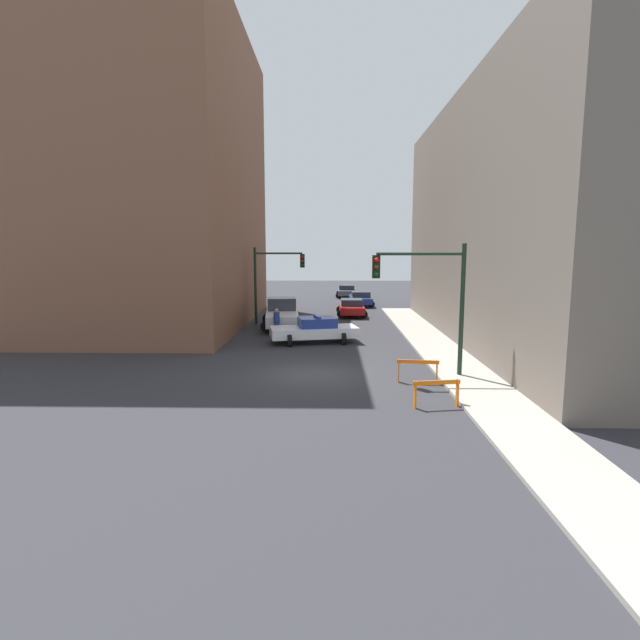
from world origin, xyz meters
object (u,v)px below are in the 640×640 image
parked_car_mid (361,298)px  pedestrian_crossing (277,322)px  white_truck (282,314)px  traffic_light_near (433,290)px  parked_car_far (347,291)px  parked_car_near (351,307)px  traffic_light_far (271,274)px  barrier_front (436,389)px  police_car (315,330)px  barrier_mid (418,367)px

parked_car_mid → pedestrian_crossing: 16.97m
white_truck → pedestrian_crossing: bearing=-95.9°
traffic_light_near → white_truck: bearing=120.2°
parked_car_far → parked_car_near: bearing=-88.4°
white_truck → pedestrian_crossing: (0.02, -3.26, -0.04)m
traffic_light_far → white_truck: traffic_light_far is taller
traffic_light_near → traffic_light_far: (-8.03, 14.06, -0.13)m
white_truck → parked_car_mid: (5.84, 12.68, -0.23)m
traffic_light_near → parked_car_far: 33.14m
barrier_front → parked_car_near: bearing=94.9°
police_car → barrier_mid: 9.19m
traffic_light_near → white_truck: 14.53m
white_truck → barrier_front: (6.63, -16.20, -0.29)m
traffic_light_near → pedestrian_crossing: 11.88m
police_car → parked_car_far: 25.76m
parked_car_mid → pedestrian_crossing: size_ratio=2.61×
traffic_light_near → parked_car_mid: 25.24m
pedestrian_crossing → barrier_front: 14.53m
parked_car_mid → parked_car_far: size_ratio=0.99×
white_truck → pedestrian_crossing: white_truck is taller
white_truck → parked_car_far: (4.83, 20.57, -0.23)m
white_truck → barrier_front: size_ratio=3.52×
barrier_front → barrier_mid: bearing=91.9°
white_truck → parked_car_mid: 13.96m
traffic_light_near → barrier_front: 4.85m
white_truck → pedestrian_crossing: size_ratio=3.36×
police_car → barrier_front: police_car is taller
parked_car_mid → pedestrian_crossing: bearing=-111.2°
white_truck → parked_car_mid: size_ratio=1.29×
traffic_light_near → parked_car_mid: traffic_light_near is taller
parked_car_near → barrier_front: (1.88, -22.13, -0.06)m
barrier_front → police_car: bearing=111.3°
parked_car_far → pedestrian_crossing: pedestrian_crossing is taller
pedestrian_crossing → barrier_front: pedestrian_crossing is taller
white_truck → barrier_mid: size_ratio=3.50×
parked_car_far → barrier_mid: bearing=-85.2°
pedestrian_crossing → barrier_mid: pedestrian_crossing is taller
white_truck → parked_car_near: 7.59m
pedestrian_crossing → traffic_light_near: bearing=-62.8°
police_car → parked_car_near: police_car is taller
traffic_light_far → pedestrian_crossing: 5.64m
police_car → barrier_front: size_ratio=3.14×
parked_car_mid → traffic_light_near: bearing=-88.0°
barrier_front → parked_car_far: bearing=92.8°
traffic_light_far → parked_car_mid: (6.69, 10.98, -2.72)m
parked_car_far → barrier_front: (1.79, -36.77, -0.06)m
pedestrian_crossing → parked_car_near: bearing=51.8°
parked_car_near → pedestrian_crossing: bearing=-117.7°
traffic_light_far → police_car: size_ratio=1.04×
traffic_light_near → barrier_mid: size_ratio=3.26×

